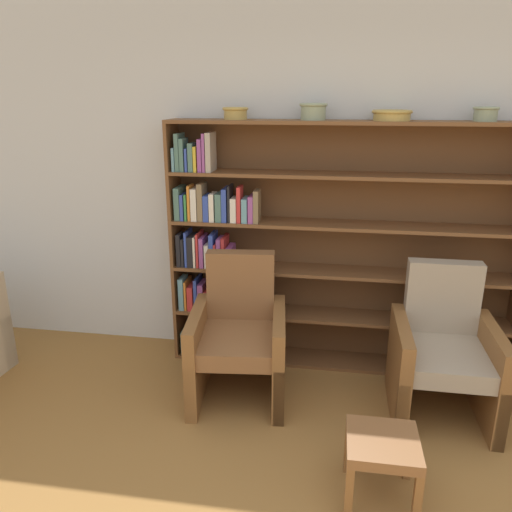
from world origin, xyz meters
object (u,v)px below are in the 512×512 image
at_px(armchair_leather, 239,338).
at_px(bookshelf, 308,248).
at_px(bowl_olive, 235,112).
at_px(armchair_cushioned, 443,353).
at_px(bowl_sage, 313,110).
at_px(bowl_brass, 392,114).
at_px(bowl_cream, 486,113).
at_px(footstool, 382,449).

bearing_deg(armchair_leather, bookshelf, -134.72).
relative_size(bookshelf, bowl_olive, 14.01).
distance_m(bowl_olive, armchair_cushioned, 2.16).
bearing_deg(bowl_sage, armchair_leather, -130.01).
height_order(bookshelf, bowl_brass, bowl_brass).
xyz_separation_m(bowl_cream, armchair_cushioned, (-0.20, -0.52, -1.50)).
bearing_deg(bowl_cream, bowl_brass, 180.00).
bearing_deg(armchair_leather, bowl_sage, -136.21).
relative_size(bowl_cream, armchair_leather, 0.17).
distance_m(bowl_olive, armchair_leather, 1.58).
bearing_deg(bowl_cream, bookshelf, 179.05).
xyz_separation_m(bowl_cream, armchair_leather, (-1.56, -0.52, -1.50)).
bearing_deg(footstool, armchair_cushioned, 62.56).
xyz_separation_m(bowl_sage, bowl_brass, (0.53, -0.00, -0.02)).
relative_size(bowl_olive, footstool, 0.50).
bearing_deg(bowl_sage, armchair_cushioned, -29.43).
height_order(bowl_brass, armchair_cushioned, bowl_brass).
distance_m(bowl_brass, bowl_cream, 0.60).
height_order(bookshelf, footstool, bookshelf).
height_order(bowl_sage, bowl_cream, bowl_sage).
distance_m(bookshelf, bowl_olive, 1.12).
bearing_deg(bowl_brass, armchair_leather, -151.60).
bearing_deg(bowl_brass, bowl_cream, 0.00).
xyz_separation_m(bowl_olive, bowl_brass, (1.08, 0.00, -0.01)).
relative_size(bookshelf, armchair_leather, 2.63).
relative_size(bowl_brass, footstool, 0.73).
bearing_deg(bookshelf, bowl_sage, -67.74).
xyz_separation_m(bowl_sage, bowl_cream, (1.12, -0.00, -0.01)).
relative_size(bowl_sage, bowl_cream, 1.16).
bearing_deg(armchair_leather, bowl_brass, -157.80).
xyz_separation_m(bowl_brass, armchair_cushioned, (0.40, -0.52, -1.48)).
bearing_deg(footstool, bookshelf, 109.17).
xyz_separation_m(bowl_sage, armchair_cushioned, (0.93, -0.52, -1.51)).
bearing_deg(bookshelf, armchair_cushioned, -30.10).
distance_m(bowl_olive, footstool, 2.36).
distance_m(bowl_brass, footstool, 2.12).
xyz_separation_m(bowl_olive, armchair_leather, (0.11, -0.52, -1.49)).
relative_size(armchair_leather, armchair_cushioned, 1.00).
distance_m(bowl_cream, footstool, 2.23).
xyz_separation_m(armchair_cushioned, footstool, (-0.45, -0.86, -0.13)).
relative_size(armchair_cushioned, footstool, 2.66).
relative_size(bowl_sage, armchair_cushioned, 0.20).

